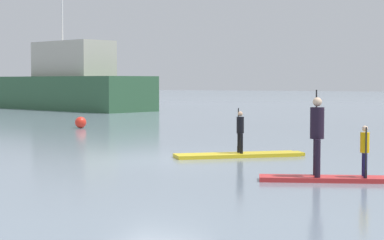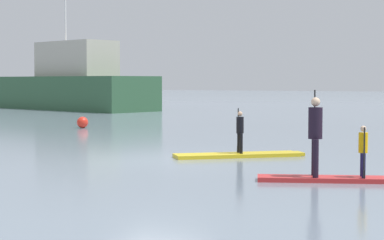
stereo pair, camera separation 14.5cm
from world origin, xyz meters
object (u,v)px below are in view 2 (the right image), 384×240
paddler_adult (315,131)px  fishing_boat_white_large (74,85)px  paddleboard_near (239,155)px  paddleboard_far (329,179)px  mooring_buoy_mid (83,122)px  paddler_child_solo (240,130)px  paddler_child_front (363,149)px

paddler_adult → fishing_boat_white_large: 37.75m
paddleboard_near → paddleboard_far: same height
paddler_adult → mooring_buoy_mid: size_ratio=3.58×
paddleboard_far → mooring_buoy_mid: bearing=143.6°
paddler_adult → mooring_buoy_mid: (-14.24, 10.82, -0.81)m
paddler_child_solo → fishing_boat_white_large: fishing_boat_white_large is taller
paddler_adult → paddler_child_front: size_ratio=1.69×
mooring_buoy_mid → paddler_child_front: bearing=-34.6°
paddleboard_far → paddler_child_front: size_ratio=2.74×
paddleboard_near → paddler_adult: 4.90m
mooring_buoy_mid → paddler_child_solo: bearing=-33.7°
paddler_child_solo → paddler_adult: 4.81m
paddler_child_solo → mooring_buoy_mid: size_ratio=2.45×
paddleboard_far → paddler_adult: size_ratio=1.62×
fishing_boat_white_large → paddleboard_far: bearing=-44.2°
paddler_child_solo → fishing_boat_white_large: (-23.59, 23.00, 1.05)m
paddleboard_near → paddler_child_solo: size_ratio=2.56×
paddleboard_near → fishing_boat_white_large: (-23.58, 23.02, 1.76)m
paddleboard_far → fishing_boat_white_large: bearing=135.8°
paddler_adult → fishing_boat_white_large: (-26.87, 26.51, 0.74)m
fishing_boat_white_large → paddler_adult: bearing=-44.6°
paddler_adult → paddleboard_far: bearing=21.0°
paddleboard_near → paddler_child_front: bearing=-36.6°
paddler_child_front → fishing_boat_white_large: 38.18m
paddleboard_near → fishing_boat_white_large: 33.00m
paddler_child_solo → fishing_boat_white_large: 32.96m
paddler_child_solo → paddler_adult: bearing=-46.9°
paddler_child_solo → mooring_buoy_mid: bearing=146.3°
paddler_adult → paddler_child_solo: bearing=133.1°
paddler_child_front → mooring_buoy_mid: 18.43m
paddleboard_near → paddler_child_front: size_ratio=2.96×
paddleboard_far → paddler_adult: (-0.27, -0.10, 1.02)m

